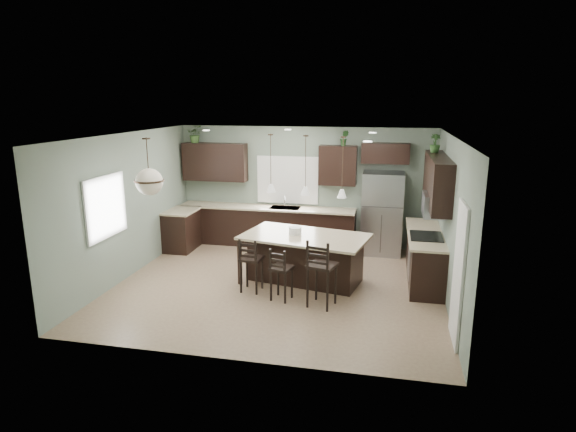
# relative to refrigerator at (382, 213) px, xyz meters

# --- Properties ---
(ground) EXTENTS (6.00, 6.00, 0.00)m
(ground) POSITION_rel_refrigerator_xyz_m (-1.84, -2.38, -0.93)
(ground) COLOR #9E8466
(ground) RESTS_ON ground
(pantry_door) EXTENTS (0.04, 0.82, 2.04)m
(pantry_door) POSITION_rel_refrigerator_xyz_m (1.14, -3.93, 0.09)
(pantry_door) COLOR white
(pantry_door) RESTS_ON ground
(window_back) EXTENTS (1.35, 0.02, 1.00)m
(window_back) POSITION_rel_refrigerator_xyz_m (-2.24, 0.36, 0.62)
(window_back) COLOR white
(window_back) RESTS_ON room_shell
(window_left) EXTENTS (0.02, 1.10, 1.00)m
(window_left) POSITION_rel_refrigerator_xyz_m (-4.82, -3.18, 0.62)
(window_left) COLOR white
(window_left) RESTS_ON room_shell
(left_return_cabs) EXTENTS (0.60, 0.90, 0.90)m
(left_return_cabs) POSITION_rel_refrigerator_xyz_m (-4.54, -0.68, -0.48)
(left_return_cabs) COLOR black
(left_return_cabs) RESTS_ON ground
(left_return_countertop) EXTENTS (0.66, 0.96, 0.04)m
(left_return_countertop) POSITION_rel_refrigerator_xyz_m (-4.52, -0.68, -0.01)
(left_return_countertop) COLOR #BDB48F
(left_return_countertop) RESTS_ON left_return_cabs
(back_lower_cabs) EXTENTS (4.20, 0.60, 0.90)m
(back_lower_cabs) POSITION_rel_refrigerator_xyz_m (-2.69, 0.07, -0.48)
(back_lower_cabs) COLOR black
(back_lower_cabs) RESTS_ON ground
(back_countertop) EXTENTS (4.20, 0.66, 0.04)m
(back_countertop) POSITION_rel_refrigerator_xyz_m (-2.69, 0.05, -0.01)
(back_countertop) COLOR #BDB48F
(back_countertop) RESTS_ON back_lower_cabs
(sink_inset) EXTENTS (0.70, 0.45, 0.01)m
(sink_inset) POSITION_rel_refrigerator_xyz_m (-2.24, 0.05, 0.01)
(sink_inset) COLOR gray
(sink_inset) RESTS_ON back_countertop
(faucet) EXTENTS (0.02, 0.02, 0.28)m
(faucet) POSITION_rel_refrigerator_xyz_m (-2.24, 0.02, 0.16)
(faucet) COLOR silver
(faucet) RESTS_ON back_countertop
(back_upper_left) EXTENTS (1.55, 0.34, 0.90)m
(back_upper_left) POSITION_rel_refrigerator_xyz_m (-3.99, 0.20, 1.02)
(back_upper_left) COLOR black
(back_upper_left) RESTS_ON room_shell
(back_upper_right) EXTENTS (0.85, 0.34, 0.90)m
(back_upper_right) POSITION_rel_refrigerator_xyz_m (-1.04, 0.20, 1.02)
(back_upper_right) COLOR black
(back_upper_right) RESTS_ON room_shell
(fridge_header) EXTENTS (1.05, 0.34, 0.45)m
(fridge_header) POSITION_rel_refrigerator_xyz_m (0.01, 0.20, 1.32)
(fridge_header) COLOR black
(fridge_header) RESTS_ON room_shell
(right_lower_cabs) EXTENTS (0.60, 2.35, 0.90)m
(right_lower_cabs) POSITION_rel_refrigerator_xyz_m (0.86, -1.50, -0.48)
(right_lower_cabs) COLOR black
(right_lower_cabs) RESTS_ON ground
(right_countertop) EXTENTS (0.66, 2.35, 0.04)m
(right_countertop) POSITION_rel_refrigerator_xyz_m (0.84, -1.50, -0.01)
(right_countertop) COLOR #BDB48F
(right_countertop) RESTS_ON right_lower_cabs
(cooktop) EXTENTS (0.58, 0.75, 0.02)m
(cooktop) POSITION_rel_refrigerator_xyz_m (0.84, -1.78, 0.02)
(cooktop) COLOR black
(cooktop) RESTS_ON right_countertop
(wall_oven_front) EXTENTS (0.01, 0.72, 0.60)m
(wall_oven_front) POSITION_rel_refrigerator_xyz_m (0.56, -1.78, -0.48)
(wall_oven_front) COLOR gray
(wall_oven_front) RESTS_ON right_lower_cabs
(right_upper_cabs) EXTENTS (0.34, 2.35, 0.90)m
(right_upper_cabs) POSITION_rel_refrigerator_xyz_m (0.99, -1.50, 1.02)
(right_upper_cabs) COLOR black
(right_upper_cabs) RESTS_ON room_shell
(microwave) EXTENTS (0.40, 0.75, 0.40)m
(microwave) POSITION_rel_refrigerator_xyz_m (0.94, -1.78, 0.62)
(microwave) COLOR gray
(microwave) RESTS_ON right_upper_cabs
(refrigerator) EXTENTS (0.90, 0.74, 1.85)m
(refrigerator) POSITION_rel_refrigerator_xyz_m (0.00, 0.00, 0.00)
(refrigerator) COLOR #9C9DA5
(refrigerator) RESTS_ON ground
(kitchen_island) EXTENTS (2.53, 1.75, 0.92)m
(kitchen_island) POSITION_rel_refrigerator_xyz_m (-1.38, -2.12, -0.46)
(kitchen_island) COLOR black
(kitchen_island) RESTS_ON ground
(serving_dish) EXTENTS (0.24, 0.24, 0.14)m
(serving_dish) POSITION_rel_refrigerator_xyz_m (-1.58, -2.08, 0.07)
(serving_dish) COLOR white
(serving_dish) RESTS_ON kitchen_island
(bar_stool_left) EXTENTS (0.41, 0.41, 1.02)m
(bar_stool_left) POSITION_rel_refrigerator_xyz_m (-2.25, -2.76, -0.41)
(bar_stool_left) COLOR black
(bar_stool_left) RESTS_ON ground
(bar_stool_center) EXTENTS (0.43, 0.43, 0.95)m
(bar_stool_center) POSITION_rel_refrigerator_xyz_m (-1.63, -3.03, -0.45)
(bar_stool_center) COLOR black
(bar_stool_center) RESTS_ON ground
(bar_stool_right) EXTENTS (0.54, 0.54, 1.19)m
(bar_stool_right) POSITION_rel_refrigerator_xyz_m (-0.91, -3.15, -0.33)
(bar_stool_right) COLOR black
(bar_stool_right) RESTS_ON ground
(pendant_left) EXTENTS (0.17, 0.17, 1.10)m
(pendant_left) POSITION_rel_refrigerator_xyz_m (-2.07, -1.98, 1.32)
(pendant_left) COLOR white
(pendant_left) RESTS_ON room_shell
(pendant_center) EXTENTS (0.17, 0.17, 1.10)m
(pendant_center) POSITION_rel_refrigerator_xyz_m (-1.38, -2.12, 1.32)
(pendant_center) COLOR white
(pendant_center) RESTS_ON room_shell
(pendant_right) EXTENTS (0.17, 0.17, 1.10)m
(pendant_right) POSITION_rel_refrigerator_xyz_m (-0.70, -2.26, 1.32)
(pendant_right) COLOR silver
(pendant_right) RESTS_ON room_shell
(chandelier) EXTENTS (0.50, 0.50, 0.98)m
(chandelier) POSITION_rel_refrigerator_xyz_m (-3.88, -3.27, 1.38)
(chandelier) COLOR beige
(chandelier) RESTS_ON room_shell
(plant_back_left) EXTENTS (0.46, 0.43, 0.42)m
(plant_back_left) POSITION_rel_refrigerator_xyz_m (-4.45, 0.17, 1.68)
(plant_back_left) COLOR #335324
(plant_back_left) RESTS_ON back_upper_left
(plant_back_right) EXTENTS (0.19, 0.16, 0.34)m
(plant_back_right) POSITION_rel_refrigerator_xyz_m (-0.91, 0.17, 1.65)
(plant_back_right) COLOR #224A20
(plant_back_right) RESTS_ON back_upper_right
(plant_right_wall) EXTENTS (0.23, 0.23, 0.36)m
(plant_right_wall) POSITION_rel_refrigerator_xyz_m (0.96, -0.85, 1.65)
(plant_right_wall) COLOR #2F5726
(plant_right_wall) RESTS_ON right_upper_cabs
(room_shell) EXTENTS (6.00, 6.00, 6.00)m
(room_shell) POSITION_rel_refrigerator_xyz_m (-1.84, -2.38, 0.77)
(room_shell) COLOR slate
(room_shell) RESTS_ON ground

